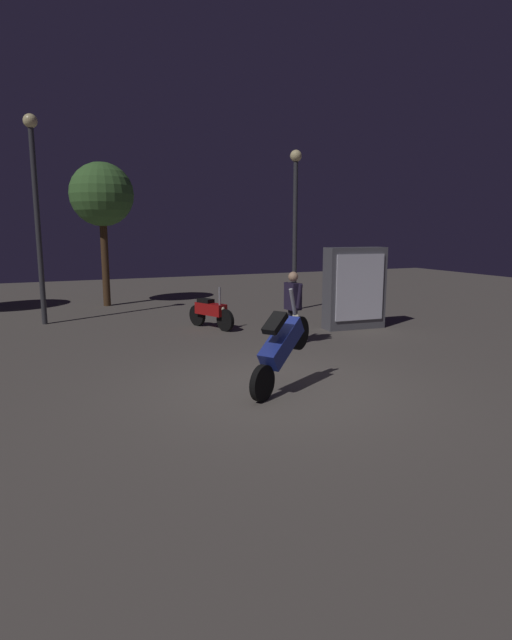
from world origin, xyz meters
name	(u,v)px	position (x,y,z in m)	size (l,w,h in m)	color
ground_plane	(279,389)	(0.00, 0.00, 0.00)	(40.00, 40.00, 0.00)	#605951
motorcycle_blue_foreground	(281,346)	(-0.02, -0.11, 0.74)	(1.45, 0.98, 1.63)	black
motorcycle_red_parked_left	(211,312)	(0.66, 5.39, 0.44)	(0.73, 1.57, 1.11)	black
person_rider_beside	(293,302)	(1.72, 2.82, 0.98)	(0.29, 0.67, 1.64)	black
streetlamp_near	(295,210)	(4.10, 7.28, 3.14)	(0.36, 0.36, 4.94)	#38383D
streetlamp_far	(36,195)	(-3.31, 7.78, 3.43)	(0.36, 0.36, 5.46)	#38383D
tree_center_bg	(102,196)	(-1.28, 10.59, 3.63)	(2.06, 2.06, 4.70)	#4C331E
kiosk_billboard	(355,288)	(4.09, 3.91, 1.05)	(1.63, 0.64, 2.10)	#595960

